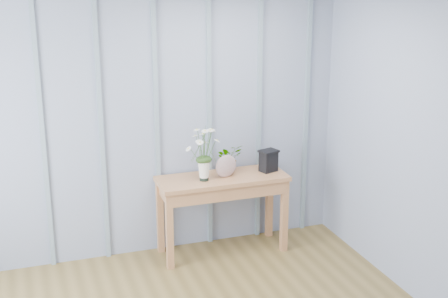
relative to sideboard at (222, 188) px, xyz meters
name	(u,v)px	position (x,y,z in m)	size (l,w,h in m)	color
room_shell	(162,65)	(-0.80, -1.08, 1.35)	(4.00, 4.50, 2.50)	#8F98B2
sideboard	(222,188)	(0.00, 0.00, 0.00)	(1.20, 0.45, 0.75)	#AB7044
daisy_vase	(204,147)	(-0.19, -0.04, 0.43)	(0.36, 0.27, 0.51)	black
spider_plant	(229,158)	(0.11, 0.12, 0.25)	(0.24, 0.21, 0.26)	#213D16
felt_disc_vessel	(226,166)	(0.03, -0.02, 0.22)	(0.21, 0.06, 0.21)	#834A56
carved_box	(268,160)	(0.46, 0.00, 0.22)	(0.20, 0.18, 0.21)	black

